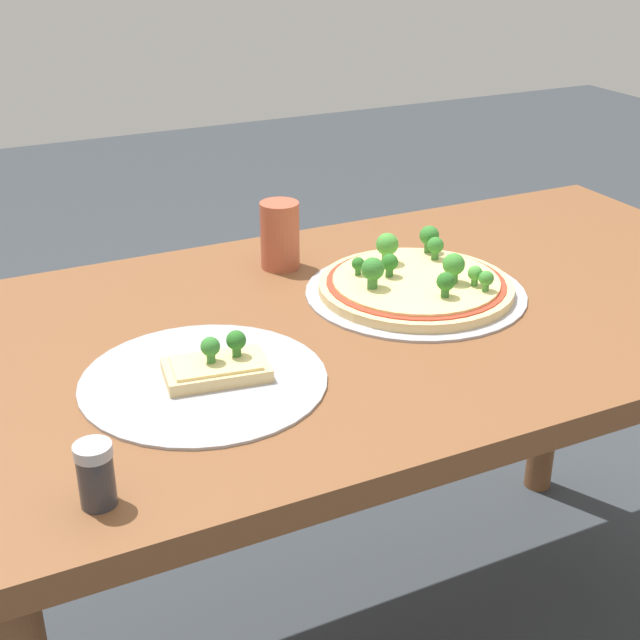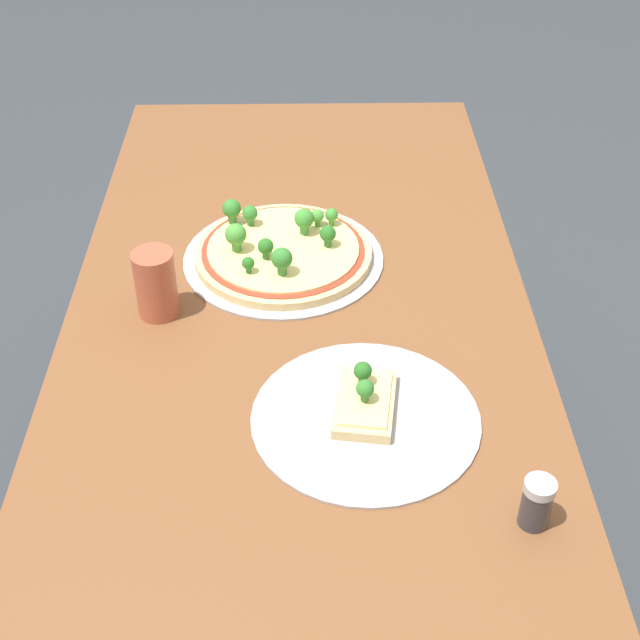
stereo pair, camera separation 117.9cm
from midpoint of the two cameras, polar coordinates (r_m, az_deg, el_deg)
name	(u,v)px [view 2 (the right image)]	position (r m, az deg, el deg)	size (l,w,h in m)	color
ground_plane	(304,549)	(1.73, -18.78, -18.24)	(8.00, 8.00, 0.00)	#33383D
dining_table	(300,325)	(1.29, -24.18, -3.07)	(1.31, 0.72, 0.70)	brown
pizza_tray_whole	(282,251)	(1.28, -25.81, 2.40)	(0.33, 0.33, 0.07)	#A3A3A8
pizza_tray_slice	(365,411)	(0.99, -26.55, -10.60)	(0.31, 0.31, 0.06)	#A3A3A8
drinking_cup	(156,284)	(1.26, -36.09, -0.26)	(0.06, 0.06, 0.11)	#AD5138
condiment_shaker	(537,503)	(0.80, -18.87, -19.79)	(0.04, 0.04, 0.07)	#333338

